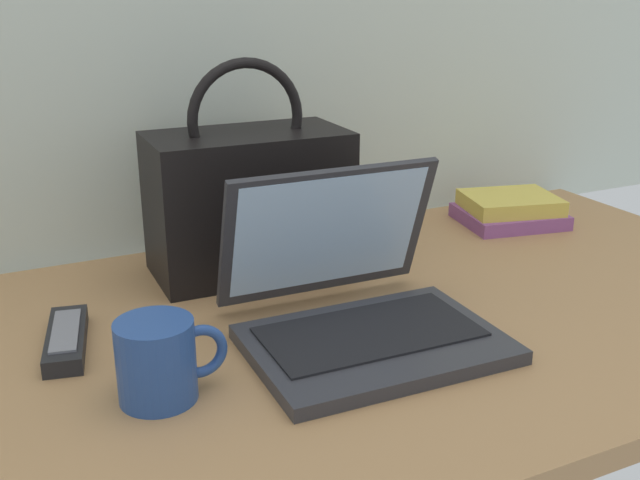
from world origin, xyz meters
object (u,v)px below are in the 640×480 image
coffee_mug (159,359)px  book_stack (510,210)px  remote_control_far (66,339)px  laptop (358,303)px  handbag (249,199)px

coffee_mug → book_stack: coffee_mug is taller
remote_control_far → book_stack: size_ratio=0.81×
coffee_mug → laptop: bearing=8.9°
laptop → coffee_mug: 0.27m
laptop → remote_control_far: laptop is taller
laptop → remote_control_far: size_ratio=1.90×
coffee_mug → remote_control_far: coffee_mug is taller
laptop → handbag: handbag is taller
remote_control_far → book_stack: book_stack is taller
remote_control_far → laptop: bearing=-20.3°
remote_control_far → book_stack: (0.83, 0.16, 0.01)m
laptop → coffee_mug: (-0.27, -0.04, 0.00)m
book_stack → coffee_mug: bearing=-156.4°
laptop → book_stack: laptop is taller
laptop → coffee_mug: laptop is taller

